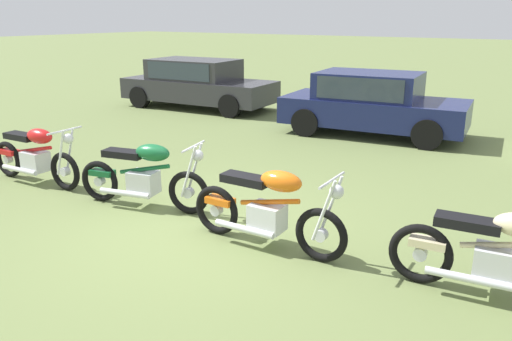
{
  "coord_description": "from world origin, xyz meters",
  "views": [
    {
      "loc": [
        4.01,
        -4.65,
        2.67
      ],
      "look_at": [
        0.44,
        0.83,
        0.66
      ],
      "focal_mm": 35.57,
      "sensor_mm": 36.0,
      "label": 1
    }
  ],
  "objects_px": {
    "motorcycle_red": "(35,155)",
    "motorcycle_orange": "(267,209)",
    "motorcycle_green": "(143,175)",
    "car_charcoal": "(197,81)",
    "motorcycle_cream": "(498,254)",
    "car_navy": "(372,100)"
  },
  "relations": [
    {
      "from": "motorcycle_red",
      "to": "motorcycle_orange",
      "type": "xyz_separation_m",
      "value": [
        4.45,
        0.03,
        0.01
      ]
    },
    {
      "from": "motorcycle_red",
      "to": "motorcycle_green",
      "type": "bearing_deg",
      "value": 1.36
    },
    {
      "from": "motorcycle_red",
      "to": "car_charcoal",
      "type": "bearing_deg",
      "value": 105.4
    },
    {
      "from": "car_navy",
      "to": "motorcycle_red",
      "type": "bearing_deg",
      "value": -123.23
    },
    {
      "from": "motorcycle_red",
      "to": "motorcycle_cream",
      "type": "relative_size",
      "value": 1.02
    },
    {
      "from": "motorcycle_red",
      "to": "motorcycle_orange",
      "type": "bearing_deg",
      "value": -2.75
    },
    {
      "from": "motorcycle_cream",
      "to": "car_charcoal",
      "type": "relative_size",
      "value": 0.43
    },
    {
      "from": "car_charcoal",
      "to": "car_navy",
      "type": "distance_m",
      "value": 5.64
    },
    {
      "from": "motorcycle_green",
      "to": "car_navy",
      "type": "height_order",
      "value": "car_navy"
    },
    {
      "from": "motorcycle_red",
      "to": "motorcycle_orange",
      "type": "distance_m",
      "value": 4.45
    },
    {
      "from": "car_charcoal",
      "to": "car_navy",
      "type": "xyz_separation_m",
      "value": [
        5.62,
        -0.55,
        -0.0
      ]
    },
    {
      "from": "motorcycle_red",
      "to": "motorcycle_green",
      "type": "distance_m",
      "value": 2.28
    },
    {
      "from": "motorcycle_green",
      "to": "motorcycle_orange",
      "type": "height_order",
      "value": "same"
    },
    {
      "from": "motorcycle_green",
      "to": "motorcycle_cream",
      "type": "relative_size",
      "value": 1.03
    },
    {
      "from": "car_charcoal",
      "to": "motorcycle_cream",
      "type": "bearing_deg",
      "value": -40.15
    },
    {
      "from": "motorcycle_red",
      "to": "car_navy",
      "type": "height_order",
      "value": "car_navy"
    },
    {
      "from": "motorcycle_red",
      "to": "car_charcoal",
      "type": "relative_size",
      "value": 0.44
    },
    {
      "from": "car_charcoal",
      "to": "motorcycle_orange",
      "type": "bearing_deg",
      "value": -49.79
    },
    {
      "from": "motorcycle_cream",
      "to": "motorcycle_red",
      "type": "bearing_deg",
      "value": 175.76
    },
    {
      "from": "motorcycle_green",
      "to": "car_charcoal",
      "type": "height_order",
      "value": "car_charcoal"
    },
    {
      "from": "motorcycle_orange",
      "to": "motorcycle_cream",
      "type": "height_order",
      "value": "same"
    },
    {
      "from": "motorcycle_orange",
      "to": "car_charcoal",
      "type": "relative_size",
      "value": 0.44
    }
  ]
}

